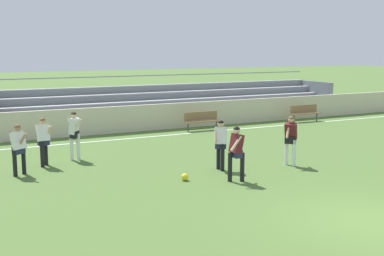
{
  "coord_description": "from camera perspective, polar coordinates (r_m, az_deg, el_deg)",
  "views": [
    {
      "loc": [
        -8.67,
        -7.96,
        3.92
      ],
      "look_at": [
        -0.81,
        7.19,
        1.21
      ],
      "focal_mm": 47.1,
      "sensor_mm": 36.0,
      "label": 1
    }
  ],
  "objects": [
    {
      "name": "soccer_ball",
      "position": [
        15.14,
        -0.84,
        -5.57
      ],
      "size": [
        0.22,
        0.22,
        0.22
      ],
      "primitive_type": "sphere",
      "color": "yellow",
      "rests_on": "ground"
    },
    {
      "name": "bleacher_stand",
      "position": [
        27.77,
        -1.54,
        3.0
      ],
      "size": [
        19.54,
        3.29,
        2.42
      ],
      "color": "#B2B2B7",
      "rests_on": "ground"
    },
    {
      "name": "player_white_on_ball",
      "position": [
        16.5,
        -19.06,
        -1.86
      ],
      "size": [
        0.51,
        0.73,
        1.61
      ],
      "color": "black",
      "rests_on": "ground"
    },
    {
      "name": "sideline_wall",
      "position": [
        24.11,
        -6.07,
        1.11
      ],
      "size": [
        48.0,
        0.16,
        1.25
      ],
      "primitive_type": "cube",
      "color": "beige",
      "rests_on": "ground"
    },
    {
      "name": "bench_centre_sideline",
      "position": [
        24.26,
        1.12,
        1.01
      ],
      "size": [
        1.8,
        0.4,
        0.9
      ],
      "color": "olive",
      "rests_on": "ground"
    },
    {
      "name": "bench_near_wall_gap",
      "position": [
        27.81,
        12.65,
        1.82
      ],
      "size": [
        1.8,
        0.4,
        0.9
      ],
      "color": "olive",
      "rests_on": "ground"
    },
    {
      "name": "player_dark_deep_cover",
      "position": [
        17.22,
        11.11,
        -0.92
      ],
      "size": [
        0.71,
        0.52,
        1.68
      ],
      "color": "white",
      "rests_on": "ground"
    },
    {
      "name": "field_line_sideline",
      "position": [
        22.67,
        -4.49,
        -0.97
      ],
      "size": [
        44.0,
        0.12,
        0.01
      ],
      "primitive_type": "cube",
      "color": "white",
      "rests_on": "ground"
    },
    {
      "name": "player_white_dropping_back",
      "position": [
        16.27,
        3.26,
        -1.44
      ],
      "size": [
        0.62,
        0.51,
        1.64
      ],
      "color": "black",
      "rests_on": "ground"
    },
    {
      "name": "player_white_wide_right",
      "position": [
        17.52,
        -16.49,
        -1.04
      ],
      "size": [
        0.45,
        0.6,
        1.64
      ],
      "color": "black",
      "rests_on": "ground"
    },
    {
      "name": "player_white_challenging",
      "position": [
        18.21,
        -13.18,
        -0.36
      ],
      "size": [
        0.46,
        0.63,
        1.72
      ],
      "color": "white",
      "rests_on": "ground"
    },
    {
      "name": "player_dark_wide_left",
      "position": [
        14.9,
        5.05,
        -2.38
      ],
      "size": [
        0.64,
        0.44,
        1.66
      ],
      "color": "black",
      "rests_on": "ground"
    },
    {
      "name": "ground_plane",
      "position": [
        12.4,
        19.28,
        -9.95
      ],
      "size": [
        160.0,
        160.0,
        0.0
      ],
      "primitive_type": "plane",
      "color": "#4C6B30"
    }
  ]
}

